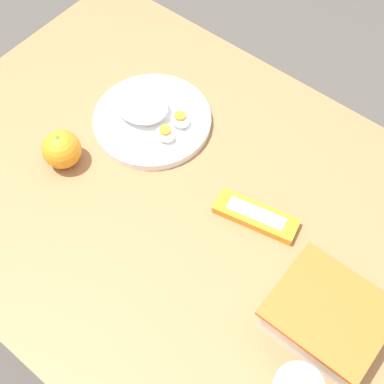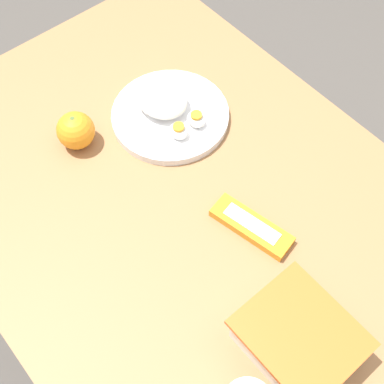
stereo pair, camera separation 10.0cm
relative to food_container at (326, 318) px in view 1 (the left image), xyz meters
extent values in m
plane|color=#4C4742|center=(0.31, -0.04, -0.76)|extent=(10.00, 10.00, 0.00)
cube|color=#996B42|center=(0.31, -0.04, -0.05)|extent=(1.19, 0.80, 0.03)
cylinder|color=brown|center=(0.85, -0.39, -0.41)|extent=(0.05, 0.05, 0.70)
cube|color=white|center=(0.00, 0.00, 0.00)|extent=(0.16, 0.14, 0.06)
cube|color=beige|center=(0.00, 0.00, -0.01)|extent=(0.15, 0.13, 0.04)
cube|color=orange|center=(0.00, 0.00, 0.04)|extent=(0.18, 0.16, 0.01)
ellipsoid|color=gray|center=(0.00, 0.01, 0.00)|extent=(0.06, 0.05, 0.03)
sphere|color=orange|center=(0.58, 0.03, 0.01)|extent=(0.08, 0.08, 0.08)
cylinder|color=#4C662D|center=(0.58, 0.03, 0.04)|extent=(0.01, 0.01, 0.00)
cylinder|color=white|center=(0.51, -0.15, -0.02)|extent=(0.25, 0.25, 0.02)
ellipsoid|color=white|center=(0.54, -0.15, 0.01)|extent=(0.12, 0.10, 0.05)
ellipsoid|color=white|center=(0.45, -0.17, 0.00)|extent=(0.04, 0.03, 0.02)
cylinder|color=#F4A823|center=(0.45, -0.17, 0.01)|extent=(0.02, 0.02, 0.01)
ellipsoid|color=white|center=(0.45, -0.13, 0.00)|extent=(0.04, 0.03, 0.02)
cylinder|color=#F4A823|center=(0.45, -0.13, 0.01)|extent=(0.02, 0.02, 0.01)
cube|color=orange|center=(0.20, -0.10, -0.02)|extent=(0.17, 0.08, 0.02)
cube|color=white|center=(0.20, -0.10, -0.01)|extent=(0.11, 0.05, 0.00)
camera|label=1|loc=(-0.01, 0.36, 0.85)|focal=50.00mm
camera|label=2|loc=(-0.08, 0.29, 0.85)|focal=50.00mm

